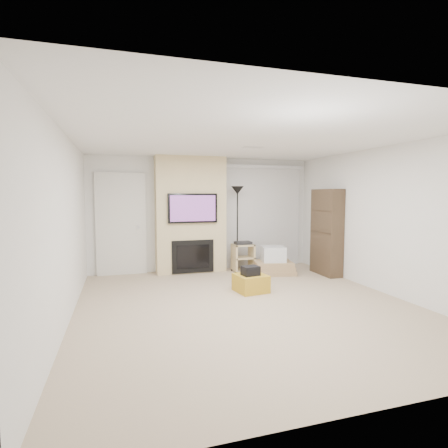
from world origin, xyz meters
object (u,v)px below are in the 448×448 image
object	(u,v)px
av_stand	(243,256)
bookshelf	(327,232)
box_stack	(273,263)
ottoman	(251,283)
floor_lamp	(237,204)

from	to	relation	value
av_stand	bookshelf	bearing A→B (deg)	-26.46
bookshelf	box_stack	bearing A→B (deg)	159.89
ottoman	av_stand	distance (m)	1.65
floor_lamp	av_stand	bearing A→B (deg)	-46.54
ottoman	av_stand	xyz separation A→B (m)	(0.42, 1.58, 0.20)
av_stand	bookshelf	world-z (taller)	bookshelf
ottoman	floor_lamp	size ratio (longest dim) A/B	0.27
ottoman	av_stand	size ratio (longest dim) A/B	0.76
ottoman	floor_lamp	world-z (taller)	floor_lamp
bookshelf	av_stand	bearing A→B (deg)	153.54
floor_lamp	box_stack	bearing A→B (deg)	-38.62
av_stand	box_stack	distance (m)	0.69
ottoman	av_stand	world-z (taller)	av_stand
ottoman	bookshelf	size ratio (longest dim) A/B	0.28
ottoman	box_stack	xyz separation A→B (m)	(0.96, 1.17, 0.07)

